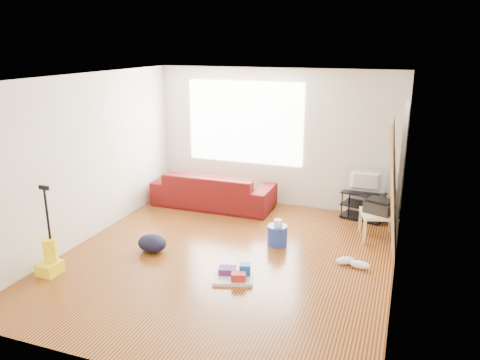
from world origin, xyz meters
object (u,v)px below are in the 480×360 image
(sofa, at_px, (214,206))
(backpack, at_px, (153,251))
(tv_stand, at_px, (363,205))
(cleaning_tray, at_px, (235,275))
(bucket, at_px, (277,244))
(vacuum, at_px, (50,258))
(side_table, at_px, (378,217))

(sofa, distance_m, backpack, 2.11)
(tv_stand, distance_m, backpack, 3.64)
(cleaning_tray, relative_size, backpack, 1.36)
(sofa, relative_size, bucket, 7.33)
(sofa, bearing_deg, backpack, 88.01)
(backpack, bearing_deg, bucket, 39.46)
(cleaning_tray, xyz_separation_m, vacuum, (-2.33, -0.68, 0.16))
(side_table, xyz_separation_m, vacuum, (-3.95, -2.66, -0.13))
(bucket, relative_size, cleaning_tray, 0.49)
(bucket, distance_m, cleaning_tray, 1.24)
(sofa, relative_size, vacuum, 1.85)
(tv_stand, height_order, vacuum, vacuum)
(bucket, height_order, cleaning_tray, cleaning_tray)
(tv_stand, distance_m, side_table, 0.83)
(sofa, bearing_deg, bucket, 141.20)
(side_table, xyz_separation_m, cleaning_tray, (-1.62, -1.98, -0.30))
(sofa, distance_m, side_table, 3.03)
(side_table, distance_m, cleaning_tray, 2.58)
(bucket, distance_m, backpack, 1.85)
(tv_stand, xyz_separation_m, bucket, (-1.09, -1.53, -0.25))
(sofa, relative_size, tv_stand, 2.85)
(cleaning_tray, relative_size, vacuum, 0.51)
(bucket, distance_m, vacuum, 3.19)
(bucket, bearing_deg, cleaning_tray, -100.47)
(sofa, xyz_separation_m, side_table, (2.96, -0.49, 0.35))
(tv_stand, relative_size, vacuum, 0.65)
(bucket, bearing_deg, tv_stand, 54.53)
(tv_stand, relative_size, bucket, 2.57)
(tv_stand, xyz_separation_m, cleaning_tray, (-1.32, -2.75, -0.19))
(sofa, height_order, tv_stand, tv_stand)
(side_table, height_order, backpack, side_table)
(sofa, distance_m, tv_stand, 2.69)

